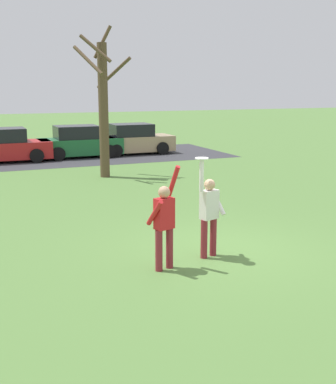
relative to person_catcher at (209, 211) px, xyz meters
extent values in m
plane|color=#567F3D|center=(0.39, 0.25, -0.98)|extent=(120.00, 120.00, 0.00)
cylinder|color=maroon|center=(0.13, 0.04, -0.57)|extent=(0.14, 0.14, 0.82)
cylinder|color=maroon|center=(-0.13, -0.04, -0.57)|extent=(0.14, 0.14, 0.82)
cube|color=silver|center=(0.00, 0.00, 0.14)|extent=(0.41, 0.31, 0.60)
sphere|color=tan|center=(0.00, 0.00, 0.55)|extent=(0.23, 0.23, 0.23)
cylinder|color=silver|center=(0.22, 0.06, 0.19)|extent=(0.20, 0.48, 0.58)
cylinder|color=silver|center=(-0.22, -0.06, 0.77)|extent=(0.09, 0.09, 0.66)
cylinder|color=maroon|center=(-1.25, -0.35, -0.57)|extent=(0.14, 0.14, 0.82)
cylinder|color=maroon|center=(-1.00, -0.28, -0.57)|extent=(0.14, 0.14, 0.82)
cube|color=red|center=(-1.12, -0.32, 0.14)|extent=(0.41, 0.31, 0.60)
sphere|color=tan|center=(-1.12, -0.32, 0.55)|extent=(0.23, 0.23, 0.23)
cylinder|color=red|center=(-1.34, -0.38, 0.19)|extent=(0.20, 0.48, 0.58)
cylinder|color=red|center=(-0.91, -0.26, 0.74)|extent=(0.16, 0.35, 0.65)
cylinder|color=white|center=(-0.22, -0.06, 1.11)|extent=(0.27, 0.27, 0.02)
cube|color=red|center=(-2.72, 15.61, -0.43)|extent=(4.11, 1.83, 0.80)
cube|color=black|center=(-2.87, 15.60, 0.29)|extent=(2.11, 1.65, 0.64)
cylinder|color=black|center=(-1.45, 16.52, -0.65)|extent=(0.66, 0.22, 0.66)
cylinder|color=black|center=(-1.44, 14.70, -0.65)|extent=(0.66, 0.22, 0.66)
cube|color=#1E6633|center=(0.87, 15.87, -0.43)|extent=(4.11, 1.83, 0.80)
cube|color=black|center=(0.72, 15.87, 0.29)|extent=(2.11, 1.65, 0.64)
cylinder|color=black|center=(2.14, 16.79, -0.65)|extent=(0.66, 0.22, 0.66)
cylinder|color=black|center=(2.15, 14.96, -0.65)|extent=(0.66, 0.22, 0.66)
cylinder|color=black|center=(-0.40, 16.77, -0.65)|extent=(0.66, 0.22, 0.66)
cylinder|color=black|center=(-0.39, 14.95, -0.65)|extent=(0.66, 0.22, 0.66)
cube|color=tan|center=(3.80, 16.01, -0.43)|extent=(4.11, 1.83, 0.80)
cube|color=black|center=(3.65, 16.00, 0.29)|extent=(2.11, 1.65, 0.64)
cylinder|color=black|center=(5.07, 16.92, -0.65)|extent=(0.66, 0.22, 0.66)
cylinder|color=black|center=(5.08, 15.10, -0.65)|extent=(0.66, 0.22, 0.66)
cylinder|color=black|center=(2.53, 16.91, -0.65)|extent=(0.66, 0.22, 0.66)
cylinder|color=black|center=(2.54, 15.09, -0.65)|extent=(0.66, 0.22, 0.66)
cube|color=#38383D|center=(-1.05, 15.88, -0.98)|extent=(19.01, 6.40, 0.01)
cylinder|color=brown|center=(0.52, 9.90, 1.57)|extent=(0.37, 0.37, 5.11)
cylinder|color=brown|center=(0.16, 9.45, 3.87)|extent=(1.05, 0.88, 1.04)
cylinder|color=brown|center=(1.11, 10.39, 3.04)|extent=(1.13, 1.32, 1.22)
cylinder|color=brown|center=(0.64, 10.19, 4.17)|extent=(0.74, 0.40, 1.24)
cylinder|color=brown|center=(-0.10, 9.56, 3.46)|extent=(0.83, 1.38, 1.12)
camera|label=1|loc=(-4.52, -8.63, 2.48)|focal=45.72mm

